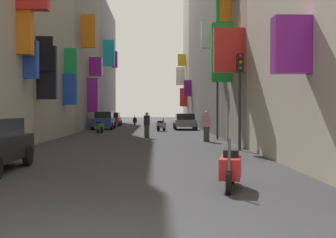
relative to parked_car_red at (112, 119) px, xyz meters
name	(u,v)px	position (x,y,z in m)	size (l,w,h in m)	color
ground_plane	(144,131)	(3.73, -11.78, -0.76)	(140.00, 140.00, 0.00)	#2D2D30
building_left_mid_c	(56,17)	(-4.26, -7.55, 9.28)	(7.14, 14.47, 20.10)	gray
building_left_far	(85,65)	(-4.27, 8.95, 6.66)	(7.24, 18.54, 14.84)	gray
building_right_mid_b	(234,21)	(11.73, -7.71, 8.93)	(7.06, 29.24, 19.39)	slate
building_right_mid_c	(208,58)	(11.72, 12.57, 8.06)	(7.15, 11.32, 17.67)	#B2A899
parked_car_red	(112,119)	(0.00, 0.00, 0.00)	(1.86, 4.31, 1.46)	#B21E1E
parked_car_grey	(185,121)	(7.27, -8.39, -0.02)	(1.96, 4.04, 1.41)	slate
parked_car_blue	(104,120)	(0.06, -7.91, 0.05)	(1.83, 3.93, 1.57)	navy
scooter_black	(135,121)	(2.24, 4.01, -0.30)	(0.53, 1.84, 1.13)	black
scooter_red	(231,168)	(6.37, -37.89, -0.30)	(0.67, 1.82, 1.13)	red
scooter_silver	(161,125)	(5.14, -11.38, -0.30)	(0.80, 1.77, 1.13)	#ADADB2
scooter_green	(100,127)	(0.44, -13.86, -0.30)	(0.79, 1.82, 1.13)	#287F3D
pedestrian_crossing	(147,125)	(4.15, -20.16, 0.03)	(0.45, 0.45, 1.61)	#373737
pedestrian_near_left	(207,126)	(7.48, -23.41, 0.07)	(0.52, 0.52, 1.68)	#3B3B3B
traffic_light_near_corner	(218,92)	(8.35, -21.50, 2.05)	(0.26, 0.34, 4.11)	#2D2D2D
traffic_light_far_corner	(240,84)	(8.30, -28.74, 2.05)	(0.26, 0.34, 4.13)	#2D2D2D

